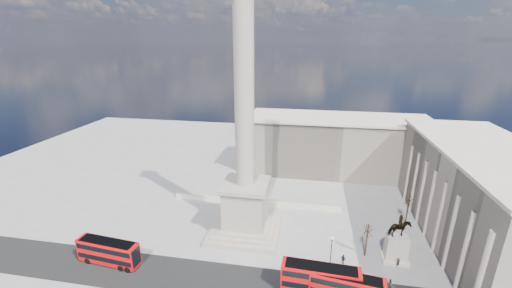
{
  "coord_description": "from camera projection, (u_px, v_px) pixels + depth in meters",
  "views": [
    {
      "loc": [
        11.84,
        -49.64,
        37.51
      ],
      "look_at": [
        2.36,
        3.82,
        19.41
      ],
      "focal_mm": 22.0,
      "sensor_mm": 36.0,
      "label": 1
    }
  ],
  "objects": [
    {
      "name": "red_bus_b",
      "position": [
        321.0,
        279.0,
        48.19
      ],
      "size": [
        12.07,
        3.32,
        4.85
      ],
      "rotation": [
        0.0,
        0.0,
        -0.05
      ],
      "color": "red",
      "rests_on": "ground"
    },
    {
      "name": "nelsons_column",
      "position": [
        245.0,
        173.0,
        60.77
      ],
      "size": [
        14.0,
        14.0,
        49.85
      ],
      "color": "#AFA192",
      "rests_on": "ground"
    },
    {
      "name": "victorian_lamp",
      "position": [
        331.0,
        249.0,
        53.9
      ],
      "size": [
        0.49,
        0.49,
        5.73
      ],
      "rotation": [
        0.0,
        0.0,
        -0.12
      ],
      "color": "black",
      "rests_on": "ground"
    },
    {
      "name": "asphalt_road",
      "position": [
        257.0,
        287.0,
        50.02
      ],
      "size": [
        120.0,
        9.0,
        0.01
      ],
      "primitive_type": "cube",
      "color": "black",
      "rests_on": "ground"
    },
    {
      "name": "bare_tree_far",
      "position": [
        409.0,
        199.0,
        65.3
      ],
      "size": [
        1.83,
        1.83,
        7.48
      ],
      "rotation": [
        0.0,
        0.0,
        -0.41
      ],
      "color": "#332319",
      "rests_on": "ground"
    },
    {
      "name": "red_bus_c",
      "position": [
        347.0,
        287.0,
        46.87
      ],
      "size": [
        11.13,
        3.87,
        4.42
      ],
      "rotation": [
        0.0,
        0.0,
        -0.13
      ],
      "color": "red",
      "rests_on": "ground"
    },
    {
      "name": "pedestrian_crossing",
      "position": [
        343.0,
        259.0,
        54.87
      ],
      "size": [
        1.19,
        1.08,
        1.95
      ],
      "primitive_type": "imported",
      "rotation": [
        0.0,
        0.0,
        2.48
      ],
      "color": "black",
      "rests_on": "ground"
    },
    {
      "name": "bare_tree_mid",
      "position": [
        368.0,
        230.0,
        55.65
      ],
      "size": [
        1.82,
        1.82,
        6.9
      ],
      "rotation": [
        0.0,
        0.0,
        -0.05
      ],
      "color": "#332319",
      "rests_on": "ground"
    },
    {
      "name": "balustrade_wall",
      "position": [
        255.0,
        202.0,
        74.96
      ],
      "size": [
        40.0,
        0.6,
        1.1
      ],
      "primitive_type": "cube",
      "color": "beige",
      "rests_on": "ground"
    },
    {
      "name": "equestrian_statue",
      "position": [
        397.0,
        245.0,
        55.11
      ],
      "size": [
        4.49,
        3.37,
        9.22
      ],
      "color": "beige",
      "rests_on": "ground"
    },
    {
      "name": "building_northeast",
      "position": [
        337.0,
        145.0,
        91.61
      ],
      "size": [
        51.0,
        17.0,
        16.6
      ],
      "color": "#B7A996",
      "rests_on": "ground"
    },
    {
      "name": "red_bus_a",
      "position": [
        109.0,
        252.0,
        54.62
      ],
      "size": [
        11.41,
        3.64,
        4.55
      ],
      "rotation": [
        0.0,
        0.0,
        -0.1
      ],
      "color": "red",
      "rests_on": "ground"
    },
    {
      "name": "bare_tree_near",
      "position": [
        492.0,
        269.0,
        44.67
      ],
      "size": [
        1.88,
        1.88,
        8.23
      ],
      "rotation": [
        0.0,
        0.0,
        -0.42
      ],
      "color": "#332319",
      "rests_on": "ground"
    },
    {
      "name": "ground",
      "position": [
        240.0,
        245.0,
        60.19
      ],
      "size": [
        180.0,
        180.0,
        0.0
      ],
      "primitive_type": "plane",
      "color": "#A5A19C",
      "rests_on": "ground"
    },
    {
      "name": "pedestrian_walking",
      "position": [
        398.0,
        263.0,
        54.21
      ],
      "size": [
        0.76,
        0.65,
        1.76
      ],
      "primitive_type": "imported",
      "rotation": [
        0.0,
        0.0,
        0.44
      ],
      "color": "black",
      "rests_on": "ground"
    },
    {
      "name": "pedestrian_standing",
      "position": [
        390.0,
        284.0,
        49.6
      ],
      "size": [
        0.91,
        0.76,
        1.68
      ],
      "primitive_type": "imported",
      "rotation": [
        0.0,
        0.0,
        3.3
      ],
      "color": "black",
      "rests_on": "ground"
    },
    {
      "name": "building_east",
      "position": [
        484.0,
        197.0,
        59.13
      ],
      "size": [
        19.0,
        46.0,
        18.6
      ],
      "color": "#B7A996",
      "rests_on": "ground"
    }
  ]
}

